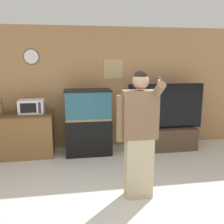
{
  "coord_description": "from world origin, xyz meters",
  "views": [
    {
      "loc": [
        -0.47,
        -2.67,
        1.92
      ],
      "look_at": [
        0.19,
        1.4,
        1.05
      ],
      "focal_mm": 40.0,
      "sensor_mm": 36.0,
      "label": 1
    }
  ],
  "objects_px": {
    "microwave": "(32,106)",
    "aquarium_on_stand": "(88,122)",
    "tv_on_stand": "(165,131)",
    "counter_island": "(18,135)",
    "person_standing": "(139,133)"
  },
  "relations": [
    {
      "from": "counter_island",
      "to": "person_standing",
      "type": "distance_m",
      "value": 2.73
    },
    {
      "from": "microwave",
      "to": "aquarium_on_stand",
      "type": "xyz_separation_m",
      "value": [
        1.1,
        -0.05,
        -0.35
      ]
    },
    {
      "from": "counter_island",
      "to": "tv_on_stand",
      "type": "height_order",
      "value": "tv_on_stand"
    },
    {
      "from": "person_standing",
      "to": "counter_island",
      "type": "bearing_deg",
      "value": 137.34
    },
    {
      "from": "tv_on_stand",
      "to": "aquarium_on_stand",
      "type": "bearing_deg",
      "value": 178.6
    },
    {
      "from": "microwave",
      "to": "person_standing",
      "type": "height_order",
      "value": "person_standing"
    },
    {
      "from": "counter_island",
      "to": "microwave",
      "type": "height_order",
      "value": "microwave"
    },
    {
      "from": "microwave",
      "to": "tv_on_stand",
      "type": "xyz_separation_m",
      "value": [
        2.73,
        -0.09,
        -0.6
      ]
    },
    {
      "from": "aquarium_on_stand",
      "to": "microwave",
      "type": "bearing_deg",
      "value": 177.33
    },
    {
      "from": "microwave",
      "to": "aquarium_on_stand",
      "type": "distance_m",
      "value": 1.15
    },
    {
      "from": "counter_island",
      "to": "microwave",
      "type": "distance_m",
      "value": 0.65
    },
    {
      "from": "counter_island",
      "to": "tv_on_stand",
      "type": "bearing_deg",
      "value": -1.64
    },
    {
      "from": "microwave",
      "to": "aquarium_on_stand",
      "type": "height_order",
      "value": "aquarium_on_stand"
    },
    {
      "from": "microwave",
      "to": "tv_on_stand",
      "type": "height_order",
      "value": "tv_on_stand"
    },
    {
      "from": "counter_island",
      "to": "tv_on_stand",
      "type": "relative_size",
      "value": 0.88
    }
  ]
}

